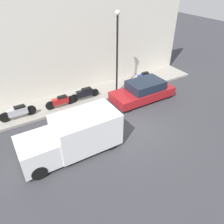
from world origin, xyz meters
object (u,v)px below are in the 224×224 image
parked_car (143,91)px  motorcycle_red (61,101)px  motorcycle_black (85,93)px  motorcycle_blue (143,77)px  delivery_van (72,136)px  streetlamp (117,46)px  scooter_silver (18,112)px

parked_car → motorcycle_red: (1.70, 5.23, -0.07)m
motorcycle_black → motorcycle_blue: 4.90m
delivery_van → streetlamp: 6.65m
motorcycle_black → motorcycle_red: motorcycle_black is taller
parked_car → motorcycle_black: size_ratio=2.08×
scooter_silver → streetlamp: streetlamp is taller
motorcycle_blue → streetlamp: (-0.31, 2.60, 2.89)m
delivery_van → motorcycle_red: 4.15m
delivery_van → scooter_silver: (4.09, 1.73, -0.38)m
streetlamp → motorcycle_red: bearing=86.6°
delivery_van → scooter_silver: 4.46m
delivery_van → streetlamp: (3.81, -4.85, 2.51)m
parked_car → motorcycle_blue: size_ratio=2.43×
motorcycle_black → motorcycle_red: (-0.11, 1.73, -0.02)m
motorcycle_red → streetlamp: streetlamp is taller
motorcycle_red → scooter_silver: bearing=89.0°
motorcycle_red → motorcycle_blue: bearing=-89.4°
streetlamp → motorcycle_blue: bearing=-83.2°
delivery_van → scooter_silver: size_ratio=2.30×
motorcycle_black → motorcycle_blue: size_ratio=1.17×
motorcycle_blue → motorcycle_red: 6.62m
scooter_silver → streetlamp: (-0.28, -6.58, 2.89)m
parked_car → scooter_silver: bearing=77.4°
motorcycle_black → scooter_silver: bearing=90.8°
motorcycle_black → streetlamp: streetlamp is taller
motorcycle_black → motorcycle_red: size_ratio=1.07×
parked_car → motorcycle_blue: parked_car is taller
parked_car → motorcycle_blue: 2.26m
motorcycle_black → motorcycle_blue: (-0.04, -4.90, 0.02)m
motorcycle_blue → motorcycle_red: bearing=90.6°
motorcycle_blue → motorcycle_red: (-0.07, 6.62, -0.04)m
delivery_van → motorcycle_blue: (4.12, -7.45, -0.37)m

